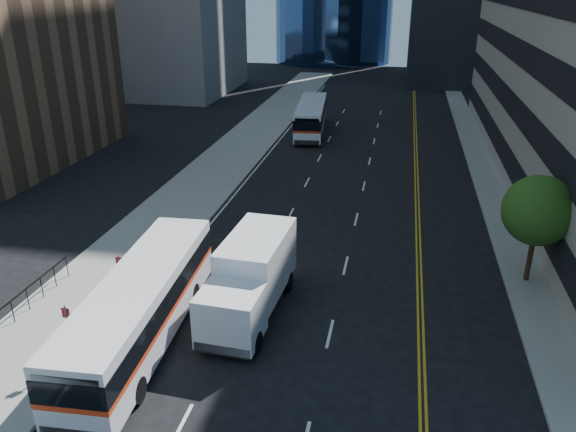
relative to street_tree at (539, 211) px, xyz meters
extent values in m
plane|color=black|center=(-9.00, -8.00, -3.64)|extent=(160.00, 160.00, 0.00)
cube|color=gray|center=(-19.50, 17.00, -3.57)|extent=(5.00, 90.00, 0.15)
cube|color=gray|center=(0.00, 17.00, -3.57)|extent=(2.00, 90.00, 0.15)
cylinder|color=#332114|center=(0.00, 0.00, -2.39)|extent=(0.24, 0.24, 2.20)
sphere|color=#244D16|center=(0.00, 0.00, 0.01)|extent=(3.20, 3.20, 3.20)
cube|color=white|center=(-15.60, -7.92, -2.80)|extent=(3.07, 11.30, 1.02)
cube|color=red|center=(-15.60, -7.92, -2.20)|extent=(3.09, 11.32, 0.20)
cube|color=black|center=(-15.60, -7.92, -1.68)|extent=(3.09, 11.32, 0.84)
cube|color=white|center=(-15.60, -7.92, -0.99)|extent=(3.07, 11.30, 0.47)
cylinder|color=black|center=(-16.49, -11.33, -3.17)|extent=(0.33, 0.95, 0.93)
cylinder|color=black|center=(-14.32, -11.20, -3.17)|extent=(0.33, 0.95, 0.93)
cylinder|color=black|center=(-16.86, -5.01, -3.17)|extent=(0.33, 0.95, 0.93)
cylinder|color=black|center=(-14.68, -4.88, -3.17)|extent=(0.33, 0.95, 0.93)
cube|color=white|center=(-14.50, 25.94, -2.83)|extent=(3.32, 10.95, 0.99)
cube|color=red|center=(-14.50, 25.94, -2.25)|extent=(3.34, 10.98, 0.20)
cube|color=black|center=(-14.50, 25.94, -1.75)|extent=(3.34, 10.98, 0.81)
cube|color=white|center=(-14.50, 25.94, -1.08)|extent=(3.32, 10.95, 0.45)
cylinder|color=black|center=(-15.24, 22.63, -3.19)|extent=(0.35, 0.92, 0.90)
cylinder|color=black|center=(-13.16, 22.82, -3.19)|extent=(0.35, 0.92, 0.90)
cylinder|color=black|center=(-15.81, 28.71, -3.19)|extent=(0.35, 0.92, 0.90)
cylinder|color=black|center=(-13.72, 28.90, -3.19)|extent=(0.35, 0.92, 0.90)
cube|color=white|center=(-12.13, -7.60, -2.24)|extent=(2.44, 2.25, 2.03)
cube|color=black|center=(-12.18, -8.52, -1.85)|extent=(2.12, 0.18, 1.06)
cube|color=white|center=(-11.94, -4.22, -1.66)|extent=(2.58, 4.76, 2.51)
cube|color=black|center=(-12.00, -5.28, -3.11)|extent=(2.07, 6.47, 0.24)
cylinder|color=black|center=(-13.18, -7.74, -3.18)|extent=(0.32, 0.94, 0.93)
cylinder|color=black|center=(-11.10, -7.85, -3.18)|extent=(0.32, 0.94, 0.93)
cylinder|color=black|center=(-12.91, -2.91, -3.18)|extent=(0.32, 0.94, 0.93)
cylinder|color=black|center=(-10.83, -3.02, -3.18)|extent=(0.32, 0.94, 0.93)
camera|label=1|loc=(-6.39, -24.97, 9.48)|focal=35.00mm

